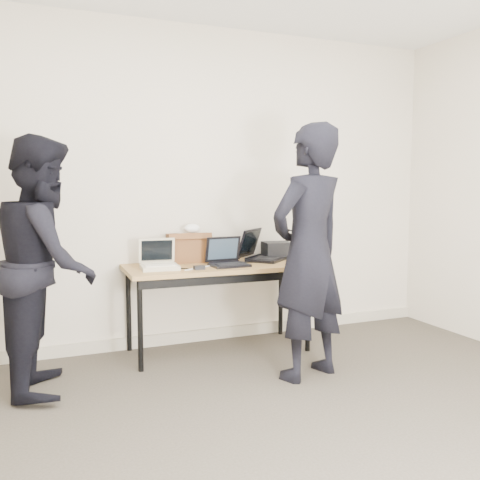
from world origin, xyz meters
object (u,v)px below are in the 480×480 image
laptop_center (227,259)px  laptop_right (261,253)px  laptop_beige (159,263)px  person_observer (46,264)px  person_typist (309,252)px  leather_satchel (189,247)px  equipment_box (277,250)px  desk (219,272)px

laptop_center → laptop_right: laptop_right is taller
laptop_beige → person_observer: person_observer is taller
person_typist → leather_satchel: bearing=-79.2°
laptop_beige → leather_satchel: leather_satchel is taller
equipment_box → person_observer: 2.02m
laptop_center → equipment_box: size_ratio=1.22×
laptop_center → leather_satchel: bearing=128.3°
equipment_box → person_typist: person_typist is taller
laptop_beige → equipment_box: laptop_beige is taller
leather_satchel → equipment_box: leather_satchel is taller
person_observer → laptop_right: bearing=-68.7°
leather_satchel → person_typist: person_typist is taller
person_typist → person_observer: person_typist is taller
laptop_center → laptop_right: (0.38, 0.18, 0.01)m
laptop_right → equipment_box: bearing=-23.4°
laptop_right → equipment_box: 0.21m
laptop_beige → laptop_center: (0.55, -0.05, 0.01)m
laptop_beige → laptop_center: laptop_beige is taller
laptop_center → equipment_box: 0.63m
laptop_beige → laptop_center: bearing=0.1°
laptop_beige → laptop_right: bearing=13.0°
laptop_right → leather_satchel: bearing=127.9°
desk → person_typist: (0.38, -0.79, 0.24)m
laptop_right → laptop_center: bearing=162.5°
person_typist → person_observer: bearing=-34.3°
laptop_right → person_typist: (-0.05, -0.91, 0.12)m
leather_satchel → equipment_box: bearing=2.8°
leather_satchel → person_observer: bearing=-150.3°
desk → person_typist: person_typist is taller
laptop_beige → desk: bearing=5.7°
laptop_right → leather_satchel: (-0.61, 0.10, 0.07)m
laptop_center → laptop_right: 0.42m
desk → person_typist: 0.91m
desk → laptop_center: size_ratio=5.04×
laptop_center → leather_satchel: 0.37m
desk → equipment_box: (0.63, 0.19, 0.13)m
leather_satchel → laptop_beige: bearing=-138.3°
laptop_center → leather_satchel: size_ratio=0.80×
laptop_right → person_observer: (-1.77, -0.42, 0.07)m
person_typist → laptop_center: bearing=-84.0°
laptop_right → person_observer: bearing=150.8°
desk → person_observer: (-1.33, -0.30, 0.19)m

